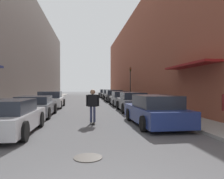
# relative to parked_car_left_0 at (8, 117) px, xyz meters

# --- Properties ---
(ground) EXTENTS (107.99, 107.99, 0.00)m
(ground) POSITION_rel_parked_car_left_0_xyz_m (2.95, 14.10, -0.62)
(ground) COLOR #515154
(curb_strip_left) EXTENTS (1.80, 49.08, 0.12)m
(curb_strip_left) POSITION_rel_parked_car_left_0_xyz_m (-2.05, 19.01, -0.56)
(curb_strip_left) COLOR gray
(curb_strip_left) RESTS_ON ground
(curb_strip_right) EXTENTS (1.80, 49.08, 0.12)m
(curb_strip_right) POSITION_rel_parked_car_left_0_xyz_m (7.95, 19.01, -0.56)
(curb_strip_right) COLOR gray
(curb_strip_right) RESTS_ON ground
(building_row_left) EXTENTS (4.90, 49.08, 12.12)m
(building_row_left) POSITION_rel_parked_car_left_0_xyz_m (-4.95, 19.01, 5.44)
(building_row_left) COLOR #564C47
(building_row_left) RESTS_ON ground
(building_row_right) EXTENTS (4.90, 49.08, 11.23)m
(building_row_right) POSITION_rel_parked_car_left_0_xyz_m (10.85, 19.01, 5.00)
(building_row_right) COLOR brown
(building_row_right) RESTS_ON ground
(parked_car_left_0) EXTENTS (1.94, 4.15, 1.27)m
(parked_car_left_0) POSITION_rel_parked_car_left_0_xyz_m (0.00, 0.00, 0.00)
(parked_car_left_0) COLOR #B7B7BC
(parked_car_left_0) RESTS_ON ground
(parked_car_left_1) EXTENTS (2.09, 4.21, 1.19)m
(parked_car_left_1) POSITION_rel_parked_car_left_0_xyz_m (-0.12, 4.83, -0.03)
(parked_car_left_1) COLOR #515459
(parked_car_left_1) RESTS_ON ground
(parked_car_left_2) EXTENTS (2.07, 4.34, 1.35)m
(parked_car_left_2) POSITION_rel_parked_car_left_0_xyz_m (-0.08, 10.43, 0.03)
(parked_car_left_2) COLOR silver
(parked_car_left_2) RESTS_ON ground
(parked_car_right_0) EXTENTS (2.00, 4.53, 1.35)m
(parked_car_right_0) POSITION_rel_parked_car_left_0_xyz_m (5.89, 1.18, 0.03)
(parked_car_right_0) COLOR navy
(parked_car_right_0) RESTS_ON ground
(parked_car_right_1) EXTENTS (1.88, 3.95, 1.34)m
(parked_car_right_1) POSITION_rel_parked_car_left_0_xyz_m (6.07, 6.69, 0.03)
(parked_car_right_1) COLOR #515459
(parked_car_right_1) RESTS_ON ground
(parked_car_right_2) EXTENTS (1.88, 4.40, 1.30)m
(parked_car_right_2) POSITION_rel_parked_car_left_0_xyz_m (6.08, 11.63, 0.01)
(parked_car_right_2) COLOR gray
(parked_car_right_2) RESTS_ON ground
(parked_car_right_3) EXTENTS (2.04, 4.21, 1.35)m
(parked_car_right_3) POSITION_rel_parked_car_left_0_xyz_m (6.11, 17.06, 0.03)
(parked_car_right_3) COLOR #232326
(parked_car_right_3) RESTS_ON ground
(parked_car_right_4) EXTENTS (1.86, 4.24, 1.32)m
(parked_car_right_4) POSITION_rel_parked_car_left_0_xyz_m (6.09, 22.42, 0.02)
(parked_car_right_4) COLOR gray
(parked_car_right_4) RESTS_ON ground
(parked_car_right_5) EXTENTS (1.95, 4.11, 1.30)m
(parked_car_right_5) POSITION_rel_parked_car_left_0_xyz_m (6.00, 27.19, 0.02)
(parked_car_right_5) COLOR #515459
(parked_car_right_5) RESTS_ON ground
(skateboarder) EXTENTS (0.61, 0.78, 1.60)m
(skateboarder) POSITION_rel_parked_car_left_0_xyz_m (3.12, 1.92, 0.36)
(skateboarder) COLOR black
(skateboarder) RESTS_ON ground
(manhole_cover) EXTENTS (0.70, 0.70, 0.02)m
(manhole_cover) POSITION_rel_parked_car_left_0_xyz_m (2.83, -2.98, -0.61)
(manhole_cover) COLOR #332D28
(manhole_cover) RESTS_ON ground
(traffic_light) EXTENTS (0.16, 0.22, 3.94)m
(traffic_light) POSITION_rel_parked_car_left_0_xyz_m (8.23, 17.71, 1.91)
(traffic_light) COLOR #2D2D2D
(traffic_light) RESTS_ON curb_strip_right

